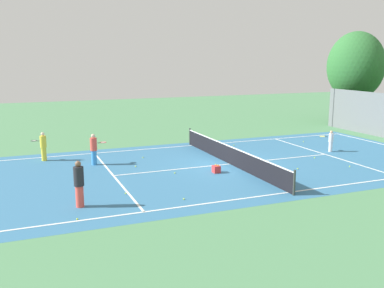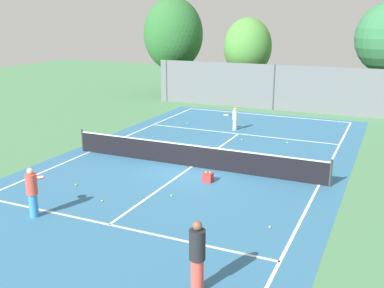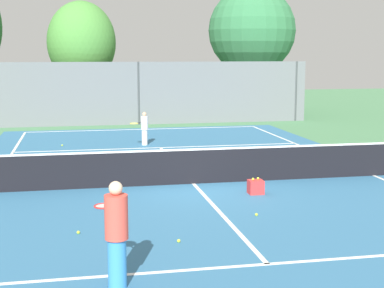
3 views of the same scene
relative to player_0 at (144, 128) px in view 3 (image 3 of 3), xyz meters
name	(u,v)px [view 3 (image 3 of 3)]	position (x,y,z in m)	size (l,w,h in m)	color
ground_plane	(193,184)	(0.53, -7.18, -0.69)	(80.00, 80.00, 0.00)	#4C8456
court_surface	(193,184)	(0.53, -7.18, -0.69)	(13.00, 25.00, 0.01)	teal
tennis_net	(193,166)	(0.53, -7.18, -0.18)	(11.90, 0.10, 1.10)	#333833
perimeter_fence	(139,93)	(0.53, 6.82, 0.91)	(18.00, 0.12, 3.20)	slate
tree_1	(252,31)	(7.78, 10.90, 4.28)	(5.18, 5.18, 7.57)	brown
tree_2	(82,43)	(-2.23, 9.14, 3.50)	(3.63, 3.67, 6.38)	brown
player_0	(144,128)	(0.00, 0.00, 0.00)	(0.82, 0.68, 1.32)	silver
player_1	(116,233)	(-2.08, -14.05, 0.19)	(0.54, 0.94, 1.70)	#388CD8
ball_crate	(256,187)	(1.89, -8.64, -0.51)	(0.38, 0.34, 0.43)	red
tennis_ball_0	(36,171)	(-3.88, -4.64, -0.66)	(0.07, 0.07, 0.07)	#CCE533
tennis_ball_1	(240,148)	(3.50, -1.57, -0.66)	(0.07, 0.07, 0.07)	#CCE533
tennis_ball_2	(78,232)	(-2.66, -11.18, -0.66)	(0.07, 0.07, 0.07)	#CCE533
tennis_ball_3	(35,178)	(-3.87, -5.66, -0.66)	(0.07, 0.07, 0.07)	#CCE533
tennis_ball_4	(62,145)	(-3.21, 0.39, -0.66)	(0.07, 0.07, 0.07)	#CCE533
tennis_ball_7	(245,162)	(2.87, -4.42, -0.66)	(0.07, 0.07, 0.07)	#CCE533
tennis_ball_8	(181,152)	(1.13, -2.01, -0.66)	(0.07, 0.07, 0.07)	#CCE533
tennis_ball_9	(317,176)	(4.28, -7.04, -0.66)	(0.07, 0.07, 0.07)	#CCE533
tennis_ball_10	(256,215)	(1.27, -10.64, -0.66)	(0.07, 0.07, 0.07)	#CCE533
tennis_ball_12	(179,241)	(-0.76, -12.11, -0.66)	(0.07, 0.07, 0.07)	#CCE533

